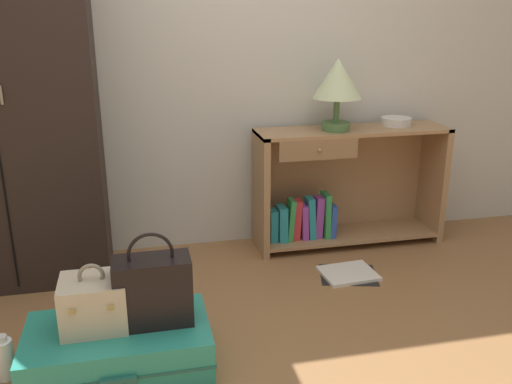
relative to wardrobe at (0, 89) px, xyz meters
name	(u,v)px	position (x,y,z in m)	size (l,w,h in m)	color
ground_plane	(254,380)	(1.06, -1.20, -1.06)	(9.00, 9.00, 0.00)	olive
back_wall	(198,36)	(1.06, 0.30, 0.24)	(6.40, 0.10, 2.60)	beige
wardrobe	(0,89)	(0.00, 0.00, 0.00)	(0.95, 0.47, 2.12)	black
bookshelf	(340,188)	(1.91, 0.07, -0.70)	(1.20, 0.34, 0.75)	#A37A51
table_lamp	(338,82)	(1.85, 0.03, -0.02)	(0.29, 0.29, 0.43)	#4C7542
bowl	(396,121)	(2.27, 0.09, -0.29)	(0.19, 0.19, 0.05)	silver
suitcase_large	(119,348)	(0.53, -1.01, -0.96)	(0.76, 0.45, 0.20)	teal
train_case	(94,303)	(0.44, -0.97, -0.75)	(0.26, 0.23, 0.28)	beige
handbag	(153,290)	(0.68, -1.00, -0.71)	(0.32, 0.16, 0.40)	black
bottle	(4,358)	(0.07, -0.96, -0.97)	(0.08, 0.08, 0.20)	white
open_book_on_floor	(348,274)	(1.80, -0.40, -1.05)	(0.38, 0.34, 0.02)	white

